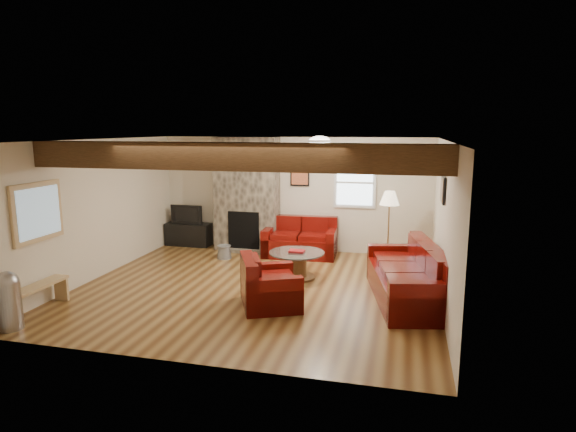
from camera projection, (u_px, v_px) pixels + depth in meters
The scene contains 18 objects.
room at pixel (256, 216), 8.00m from camera, with size 8.00×8.00×8.00m.
oak_beam at pixel (228, 156), 6.61m from camera, with size 6.00×0.36×0.38m, color #31200E.
chimney_breast at pixel (247, 196), 10.62m from camera, with size 1.40×0.67×2.50m.
back_window at pixel (355, 182), 10.22m from camera, with size 0.90×0.08×1.10m, color silver, non-canonical shape.
hatch_window at pixel (38, 212), 7.22m from camera, with size 0.08×1.00×0.90m, color tan, non-canonical shape.
ceiling_dome at pixel (320, 143), 8.43m from camera, with size 0.40×0.40×0.18m, color white, non-canonical shape.
artwork_back at pixel (300, 174), 10.47m from camera, with size 0.42×0.06×0.52m, color black, non-canonical shape.
artwork_right at pixel (442, 189), 7.50m from camera, with size 0.06×0.55×0.42m, color black, non-canonical shape.
sofa_three at pixel (407, 273), 7.57m from camera, with size 2.28×0.95×0.88m, color #400804, non-canonical shape.
loveseat at pixel (300, 237), 10.22m from camera, with size 1.52×0.88×0.81m, color #400804, non-canonical shape.
armchair_red at pixel (270, 281), 7.34m from camera, with size 0.96×0.84×0.78m, color #400804, non-canonical shape.
coffee_table at pixel (297, 265), 8.72m from camera, with size 1.00×1.00×0.52m.
tv_cabinet at pixel (189, 234), 11.17m from camera, with size 1.04×0.41×0.52m, color black.
television at pixel (188, 214), 11.08m from camera, with size 0.76×0.10×0.44m, color black.
floor_lamp at pixel (389, 202), 9.32m from camera, with size 0.38×0.38×1.49m.
pine_bench at pixel (38, 298), 7.13m from camera, with size 0.25×1.08×0.41m, color tan, non-canonical shape.
pedal_bin at pixel (8, 300), 6.48m from camera, with size 0.32×0.32×0.81m, color #9D9DA2, non-canonical shape.
coal_bucket at pixel (224, 252), 10.05m from camera, with size 0.30×0.30×0.29m, color gray, non-canonical shape.
Camera 1 is at (2.39, -7.51, 2.70)m, focal length 30.00 mm.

